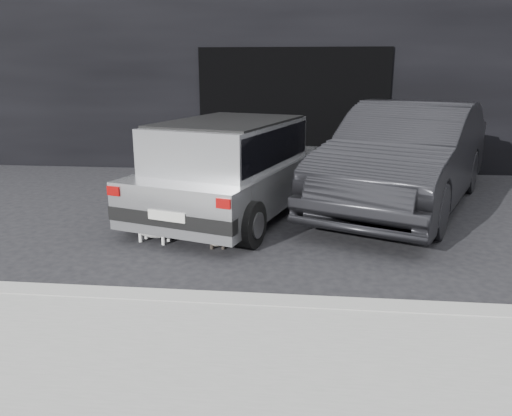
# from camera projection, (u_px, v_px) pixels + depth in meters

# --- Properties ---
(ground) EXTENTS (80.00, 80.00, 0.00)m
(ground) POSITION_uv_depth(u_px,v_px,m) (213.00, 224.00, 7.23)
(ground) COLOR black
(ground) RESTS_ON ground
(building_facade) EXTENTS (34.00, 4.00, 5.00)m
(building_facade) POSITION_uv_depth(u_px,v_px,m) (297.00, 55.00, 12.20)
(building_facade) COLOR black
(building_facade) RESTS_ON ground
(garage_opening) EXTENTS (4.00, 0.10, 2.60)m
(garage_opening) POSITION_uv_depth(u_px,v_px,m) (293.00, 111.00, 10.60)
(garage_opening) COLOR black
(garage_opening) RESTS_ON ground
(curb) EXTENTS (18.00, 0.25, 0.12)m
(curb) POSITION_uv_depth(u_px,v_px,m) (266.00, 305.00, 4.62)
(curb) COLOR #979892
(curb) RESTS_ON ground
(sidewalk) EXTENTS (18.00, 2.20, 0.11)m
(sidewalk) POSITION_uv_depth(u_px,v_px,m) (252.00, 384.00, 3.47)
(sidewalk) COLOR #979892
(sidewalk) RESTS_ON ground
(silver_hatchback) EXTENTS (2.83, 4.26, 1.45)m
(silver_hatchback) POSITION_uv_depth(u_px,v_px,m) (233.00, 163.00, 7.56)
(silver_hatchback) COLOR #AEB0B3
(silver_hatchback) RESTS_ON ground
(second_car) EXTENTS (3.63, 5.33, 1.66)m
(second_car) POSITION_uv_depth(u_px,v_px,m) (407.00, 156.00, 7.94)
(second_car) COLOR black
(second_car) RESTS_ON ground
(cat_siamese) EXTENTS (0.32, 0.84, 0.29)m
(cat_siamese) POSITION_uv_depth(u_px,v_px,m) (218.00, 236.00, 6.30)
(cat_siamese) COLOR beige
(cat_siamese) RESTS_ON ground
(cat_white) EXTENTS (0.83, 0.40, 0.39)m
(cat_white) POSITION_uv_depth(u_px,v_px,m) (157.00, 228.00, 6.43)
(cat_white) COLOR silver
(cat_white) RESTS_ON ground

